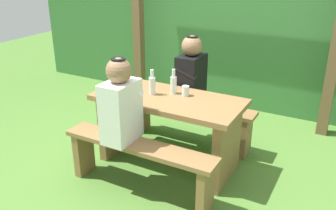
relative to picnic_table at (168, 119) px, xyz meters
name	(u,v)px	position (x,y,z in m)	size (l,w,h in m)	color
ground_plane	(168,163)	(0.00, 0.00, -0.49)	(12.00, 12.00, 0.00)	#507C32
hedge_backdrop	(244,21)	(0.00, 2.19, 0.60)	(6.40, 0.93, 2.18)	#387137
pergola_post_left	(138,23)	(-1.26, 1.45, 0.57)	(0.12, 0.12, 2.12)	brown
picnic_table	(168,119)	(0.00, 0.00, 0.00)	(1.40, 0.64, 0.71)	olive
bench_near	(139,158)	(0.00, -0.52, -0.15)	(1.40, 0.24, 0.47)	olive
bench_far	(191,114)	(0.00, 0.52, -0.15)	(1.40, 0.24, 0.47)	olive
person_white_shirt	(121,104)	(-0.16, -0.52, 0.31)	(0.25, 0.35, 0.72)	white
person_black_coat	(191,73)	(-0.01, 0.52, 0.31)	(0.25, 0.35, 0.72)	black
drinking_glass	(185,91)	(0.13, 0.11, 0.27)	(0.07, 0.07, 0.10)	silver
bottle_left	(173,84)	(0.00, 0.11, 0.32)	(0.06, 0.06, 0.24)	silver
bottle_right	(152,85)	(-0.16, -0.01, 0.32)	(0.06, 0.06, 0.24)	silver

